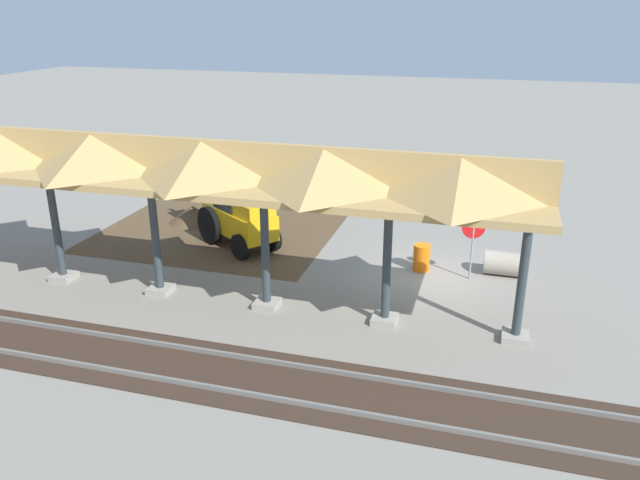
{
  "coord_description": "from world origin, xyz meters",
  "views": [
    {
      "loc": [
        -1.57,
        19.09,
        8.36
      ],
      "look_at": [
        3.4,
        1.93,
        1.6
      ],
      "focal_mm": 35.0,
      "sensor_mm": 36.0,
      "label": 1
    }
  ],
  "objects_px": {
    "backhoe": "(237,212)",
    "concrete_pipe": "(504,263)",
    "traffic_barrel": "(422,257)",
    "stop_sign": "(473,234)"
  },
  "relations": [
    {
      "from": "stop_sign",
      "to": "concrete_pipe",
      "type": "relative_size",
      "value": 1.67
    },
    {
      "from": "backhoe",
      "to": "traffic_barrel",
      "type": "height_order",
      "value": "backhoe"
    },
    {
      "from": "stop_sign",
      "to": "traffic_barrel",
      "type": "bearing_deg",
      "value": -10.23
    },
    {
      "from": "stop_sign",
      "to": "traffic_barrel",
      "type": "xyz_separation_m",
      "value": [
        1.61,
        -0.29,
        -1.1
      ]
    },
    {
      "from": "traffic_barrel",
      "to": "backhoe",
      "type": "bearing_deg",
      "value": -4.13
    },
    {
      "from": "concrete_pipe",
      "to": "traffic_barrel",
      "type": "bearing_deg",
      "value": 7.94
    },
    {
      "from": "backhoe",
      "to": "concrete_pipe",
      "type": "height_order",
      "value": "backhoe"
    },
    {
      "from": "stop_sign",
      "to": "backhoe",
      "type": "distance_m",
      "value": 8.48
    },
    {
      "from": "stop_sign",
      "to": "backhoe",
      "type": "xyz_separation_m",
      "value": [
        8.44,
        -0.78,
        -0.29
      ]
    },
    {
      "from": "traffic_barrel",
      "to": "concrete_pipe",
      "type": "bearing_deg",
      "value": -172.06
    }
  ]
}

